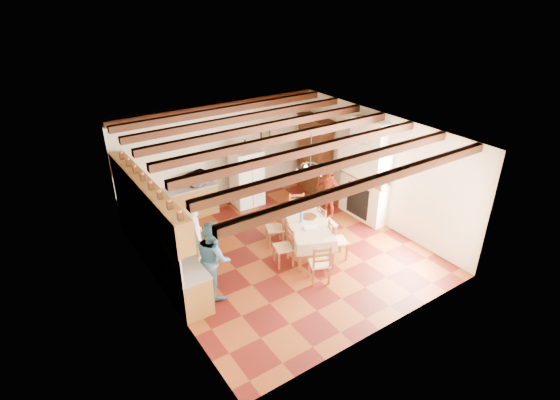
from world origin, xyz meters
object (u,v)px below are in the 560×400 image
(chair_left_far, at_px, (275,227))
(person_woman_blue, at_px, (214,258))
(microwave, at_px, (197,179))
(dining_table, at_px, (308,226))
(chair_right_near, at_px, (338,240))
(chair_end_far, at_px, (297,212))
(chair_left_near, at_px, (284,246))
(person_woman_red, at_px, (329,192))
(hutch, at_px, (315,155))
(person_man, at_px, (196,238))
(refrigerator, at_px, (247,178))
(chair_right_far, at_px, (327,223))
(chair_end_near, at_px, (320,262))

(chair_left_far, height_order, person_woman_blue, person_woman_blue)
(chair_left_far, xyz_separation_m, person_woman_blue, (-2.07, -0.84, 0.37))
(microwave, bearing_deg, dining_table, -83.68)
(chair_right_near, relative_size, chair_end_far, 1.00)
(chair_left_near, xyz_separation_m, person_woman_red, (2.31, 1.19, 0.27))
(person_woman_blue, height_order, person_woman_red, person_woman_blue)
(hutch, distance_m, person_woman_blue, 5.57)
(hutch, bearing_deg, person_man, -152.29)
(microwave, bearing_deg, chair_left_near, -96.77)
(refrigerator, relative_size, person_woman_blue, 0.98)
(refrigerator, bearing_deg, chair_right_far, -74.96)
(chair_left_far, height_order, chair_end_near, same)
(chair_right_far, bearing_deg, chair_end_far, 28.73)
(refrigerator, height_order, chair_right_near, refrigerator)
(refrigerator, xyz_separation_m, chair_end_far, (0.37, -2.00, -0.35))
(chair_end_near, distance_m, person_woman_red, 2.96)
(refrigerator, height_order, person_man, person_man)
(chair_right_far, height_order, person_woman_blue, person_woman_blue)
(refrigerator, relative_size, chair_left_near, 1.73)
(refrigerator, distance_m, person_woman_red, 2.44)
(chair_left_far, bearing_deg, microwave, -140.30)
(chair_end_far, bearing_deg, microwave, 155.33)
(person_woman_blue, bearing_deg, microwave, -14.24)
(chair_end_near, height_order, person_man, person_man)
(refrigerator, distance_m, person_man, 3.44)
(chair_left_near, bearing_deg, refrigerator, 179.55)
(refrigerator, relative_size, chair_end_far, 1.73)
(dining_table, distance_m, chair_end_far, 1.13)
(chair_right_far, xyz_separation_m, person_woman_blue, (-3.29, -0.30, 0.37))
(refrigerator, distance_m, chair_end_far, 2.06)
(person_man, bearing_deg, person_woman_blue, -165.97)
(refrigerator, relative_size, chair_right_far, 1.73)
(chair_end_far, bearing_deg, person_woman_red, 29.73)
(chair_end_far, relative_size, person_woman_red, 0.64)
(dining_table, distance_m, chair_end_near, 1.21)
(chair_left_far, relative_size, chair_end_near, 1.00)
(dining_table, height_order, chair_right_far, chair_right_far)
(chair_left_near, relative_size, microwave, 1.63)
(hutch, bearing_deg, chair_end_far, -131.99)
(chair_end_far, distance_m, person_woman_red, 1.12)
(hutch, distance_m, chair_end_near, 4.70)
(chair_right_near, height_order, chair_end_far, same)
(refrigerator, distance_m, chair_left_near, 3.27)
(hutch, xyz_separation_m, person_woman_blue, (-4.81, -2.79, -0.33))
(chair_right_far, distance_m, person_woman_blue, 3.32)
(chair_left_near, bearing_deg, chair_right_near, 82.81)
(chair_end_far, xyz_separation_m, person_man, (-2.97, -0.25, 0.37))
(refrigerator, xyz_separation_m, person_man, (-2.61, -2.25, 0.02))
(chair_end_far, distance_m, person_woman_blue, 3.22)
(person_man, bearing_deg, hutch, -54.01)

